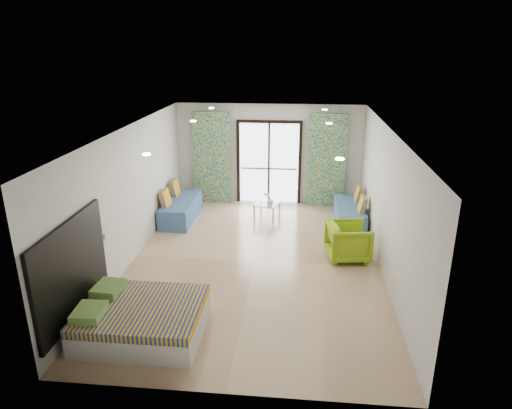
# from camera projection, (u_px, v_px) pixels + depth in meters

# --- Properties ---
(floor) EXTENTS (5.00, 7.50, 0.01)m
(floor) POSITION_uv_depth(u_px,v_px,m) (255.00, 261.00, 9.31)
(floor) COLOR #9D7F5E
(floor) RESTS_ON ground
(ceiling) EXTENTS (5.00, 7.50, 0.01)m
(ceiling) POSITION_uv_depth(u_px,v_px,m) (255.00, 129.00, 8.40)
(ceiling) COLOR silver
(ceiling) RESTS_ON ground
(wall_back) EXTENTS (5.00, 0.01, 2.70)m
(wall_back) POSITION_uv_depth(u_px,v_px,m) (269.00, 154.00, 12.37)
(wall_back) COLOR silver
(wall_back) RESTS_ON ground
(wall_front) EXTENTS (5.00, 0.01, 2.70)m
(wall_front) POSITION_uv_depth(u_px,v_px,m) (223.00, 302.00, 5.34)
(wall_front) COLOR silver
(wall_front) RESTS_ON ground
(wall_left) EXTENTS (0.01, 7.50, 2.70)m
(wall_left) POSITION_uv_depth(u_px,v_px,m) (131.00, 195.00, 9.09)
(wall_left) COLOR silver
(wall_left) RESTS_ON ground
(wall_right) EXTENTS (0.01, 7.50, 2.70)m
(wall_right) POSITION_uv_depth(u_px,v_px,m) (387.00, 203.00, 8.62)
(wall_right) COLOR silver
(wall_right) RESTS_ON ground
(balcony_door) EXTENTS (1.76, 0.08, 2.28)m
(balcony_door) POSITION_uv_depth(u_px,v_px,m) (269.00, 158.00, 12.37)
(balcony_door) COLOR black
(balcony_door) RESTS_ON floor
(balcony_rail) EXTENTS (1.52, 0.03, 0.04)m
(balcony_rail) POSITION_uv_depth(u_px,v_px,m) (269.00, 169.00, 12.49)
(balcony_rail) COLOR #595451
(balcony_rail) RESTS_ON balcony_door
(curtain_left) EXTENTS (1.00, 0.10, 2.50)m
(curtain_left) POSITION_uv_depth(u_px,v_px,m) (212.00, 158.00, 12.38)
(curtain_left) COLOR beige
(curtain_left) RESTS_ON floor
(curtain_right) EXTENTS (1.00, 0.10, 2.50)m
(curtain_right) POSITION_uv_depth(u_px,v_px,m) (327.00, 161.00, 12.09)
(curtain_right) COLOR beige
(curtain_right) RESTS_ON floor
(downlight_a) EXTENTS (0.12, 0.12, 0.02)m
(downlight_a) POSITION_uv_depth(u_px,v_px,m) (146.00, 154.00, 6.67)
(downlight_a) COLOR #FFE0B2
(downlight_a) RESTS_ON ceiling
(downlight_b) EXTENTS (0.12, 0.12, 0.02)m
(downlight_b) POSITION_uv_depth(u_px,v_px,m) (340.00, 159.00, 6.41)
(downlight_b) COLOR #FFE0B2
(downlight_b) RESTS_ON ceiling
(downlight_c) EXTENTS (0.12, 0.12, 0.02)m
(downlight_c) POSITION_uv_depth(u_px,v_px,m) (193.00, 121.00, 9.48)
(downlight_c) COLOR #FFE0B2
(downlight_c) RESTS_ON ceiling
(downlight_d) EXTENTS (0.12, 0.12, 0.02)m
(downlight_d) POSITION_uv_depth(u_px,v_px,m) (329.00, 123.00, 9.22)
(downlight_d) COLOR #FFE0B2
(downlight_d) RESTS_ON ceiling
(downlight_e) EXTENTS (0.12, 0.12, 0.02)m
(downlight_e) POSITION_uv_depth(u_px,v_px,m) (211.00, 108.00, 11.36)
(downlight_e) COLOR #FFE0B2
(downlight_e) RESTS_ON ceiling
(downlight_f) EXTENTS (0.12, 0.12, 0.02)m
(downlight_f) POSITION_uv_depth(u_px,v_px,m) (325.00, 110.00, 11.09)
(downlight_f) COLOR #FFE0B2
(downlight_f) RESTS_ON ceiling
(headboard) EXTENTS (0.06, 2.10, 1.50)m
(headboard) POSITION_uv_depth(u_px,v_px,m) (72.00, 270.00, 6.73)
(headboard) COLOR black
(headboard) RESTS_ON floor
(switch_plate) EXTENTS (0.02, 0.10, 0.10)m
(switch_plate) POSITION_uv_depth(u_px,v_px,m) (106.00, 236.00, 7.90)
(switch_plate) COLOR silver
(switch_plate) RESTS_ON wall_left
(bed) EXTENTS (1.80, 1.47, 0.62)m
(bed) POSITION_uv_depth(u_px,v_px,m) (141.00, 319.00, 6.90)
(bed) COLOR silver
(bed) RESTS_ON floor
(daybed_left) EXTENTS (0.71, 1.82, 0.90)m
(daybed_left) POSITION_uv_depth(u_px,v_px,m) (180.00, 208.00, 11.45)
(daybed_left) COLOR #3D6192
(daybed_left) RESTS_ON floor
(daybed_right) EXTENTS (0.66, 1.69, 0.83)m
(daybed_right) POSITION_uv_depth(u_px,v_px,m) (350.00, 213.00, 11.18)
(daybed_right) COLOR #3D6192
(daybed_right) RESTS_ON floor
(coffee_table) EXTENTS (0.71, 0.71, 0.66)m
(coffee_table) POSITION_uv_depth(u_px,v_px,m) (267.00, 205.00, 11.52)
(coffee_table) COLOR silver
(coffee_table) RESTS_ON floor
(vase) EXTENTS (0.18, 0.18, 0.16)m
(vase) POSITION_uv_depth(u_px,v_px,m) (270.00, 201.00, 11.43)
(vase) COLOR white
(vase) RESTS_ON coffee_table
(armchair) EXTENTS (0.88, 0.92, 0.84)m
(armchair) POSITION_uv_depth(u_px,v_px,m) (348.00, 240.00, 9.30)
(armchair) COLOR #86B016
(armchair) RESTS_ON floor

